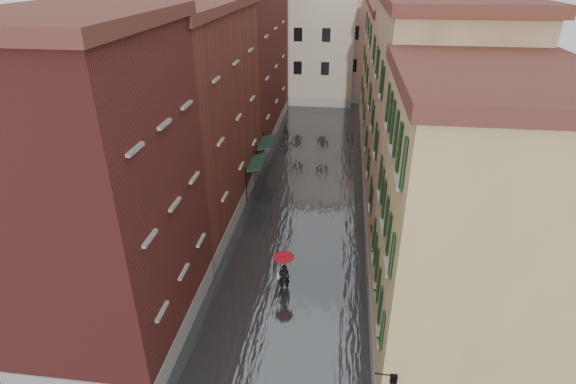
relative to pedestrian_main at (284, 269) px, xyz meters
The scene contains 16 objects.
ground 1.95m from the pedestrian_main, 81.93° to the right, with size 120.00×120.00×0.00m, color #575759.
floodwater 11.65m from the pedestrian_main, 89.01° to the left, with size 10.00×60.00×0.20m, color #404446.
building_left_near 9.20m from the pedestrian_main, 153.34° to the right, with size 6.00×8.00×13.00m, color maroon.
building_left_mid 11.31m from the pedestrian_main, 131.87° to the left, with size 6.00×14.00×12.50m, color maroon.
building_left_far 24.26m from the pedestrian_main, 106.75° to the left, with size 6.00×16.00×14.00m, color maroon.
building_right_near 9.11m from the pedestrian_main, 25.36° to the right, with size 6.00×8.00×11.50m, color tan.
building_right_mid 11.67m from the pedestrian_main, 46.50° to the left, with size 6.00×14.00×13.00m, color tan.
building_right_far 24.11m from the pedestrian_main, 72.32° to the left, with size 6.00×16.00×11.50m, color tan.
building_end_cream 37.06m from the pedestrian_main, 94.38° to the left, with size 12.00×9.00×13.00m, color #B0A18C.
building_end_pink 39.36m from the pedestrian_main, 80.87° to the left, with size 10.00×9.00×12.00m, color tan.
awning_near 10.72m from the pedestrian_main, 107.95° to the left, with size 1.09×2.94×2.80m.
awning_far 14.53m from the pedestrian_main, 103.11° to the left, with size 1.09×3.11×2.80m.
wall_lantern 8.85m from the pedestrian_main, 58.57° to the right, with size 0.71×0.22×0.35m.
window_planters 5.34m from the pedestrian_main, 27.51° to the right, with size 0.59×8.24×0.84m.
pedestrian_main is the anchor object (origin of this frame).
pedestrian_far 20.73m from the pedestrian_main, 97.19° to the left, with size 0.76×0.59×1.56m, color black.
Camera 1 is at (2.27, -16.40, 14.83)m, focal length 28.00 mm.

